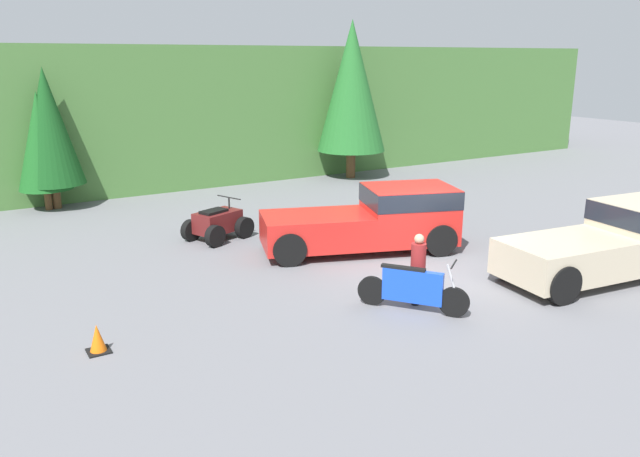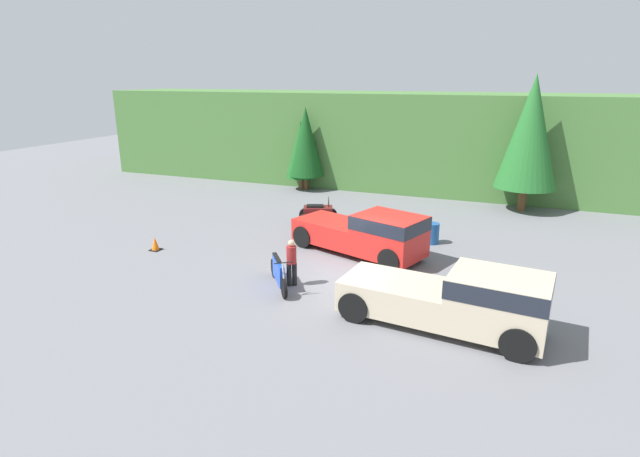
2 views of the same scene
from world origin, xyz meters
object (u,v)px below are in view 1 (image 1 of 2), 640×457
(pickup_truck_second, at_px, (621,238))
(steel_barrel, at_px, (383,209))
(rider_person, at_px, (418,266))
(quad_atv, at_px, (218,224))
(dirt_bike, at_px, (413,289))
(pickup_truck_red, at_px, (377,217))
(traffic_cone, at_px, (98,339))

(pickup_truck_second, bearing_deg, steel_barrel, 111.09)
(rider_person, bearing_deg, quad_atv, 161.95)
(dirt_bike, height_order, steel_barrel, dirt_bike)
(steel_barrel, bearing_deg, pickup_truck_red, -129.74)
(traffic_cone, bearing_deg, steel_barrel, 25.91)
(pickup_truck_red, height_order, steel_barrel, pickup_truck_red)
(pickup_truck_second, height_order, dirt_bike, pickup_truck_second)
(pickup_truck_red, xyz_separation_m, rider_person, (-1.57, -3.71, -0.09))
(pickup_truck_red, height_order, dirt_bike, pickup_truck_red)
(quad_atv, distance_m, rider_person, 7.32)
(rider_person, height_order, steel_barrel, rider_person)
(pickup_truck_second, bearing_deg, pickup_truck_red, 135.95)
(traffic_cone, bearing_deg, pickup_truck_red, 16.96)
(pickup_truck_second, relative_size, traffic_cone, 10.52)
(pickup_truck_red, relative_size, dirt_bike, 2.83)
(pickup_truck_red, distance_m, dirt_bike, 4.45)
(steel_barrel, bearing_deg, quad_atv, 171.10)
(pickup_truck_second, bearing_deg, rider_person, 174.86)
(traffic_cone, distance_m, steel_barrel, 11.44)
(pickup_truck_red, xyz_separation_m, steel_barrel, (2.07, 2.49, -0.52))
(rider_person, relative_size, traffic_cone, 2.93)
(traffic_cone, bearing_deg, rider_person, -10.25)
(pickup_truck_red, xyz_separation_m, quad_atv, (-3.45, 3.36, -0.48))
(pickup_truck_second, height_order, steel_barrel, pickup_truck_second)
(quad_atv, xyz_separation_m, steel_barrel, (5.52, -0.86, -0.04))
(pickup_truck_second, distance_m, quad_atv, 11.09)
(dirt_bike, bearing_deg, traffic_cone, -140.21)
(pickup_truck_red, height_order, traffic_cone, pickup_truck_red)
(rider_person, height_order, traffic_cone, rider_person)
(dirt_bike, relative_size, steel_barrel, 2.30)
(quad_atv, distance_m, steel_barrel, 5.59)
(pickup_truck_red, relative_size, steel_barrel, 6.52)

